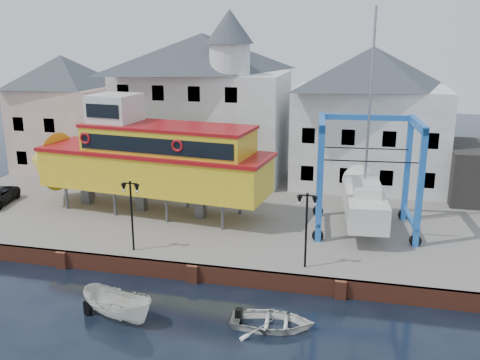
# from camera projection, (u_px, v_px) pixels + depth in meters

# --- Properties ---
(ground) EXTENTS (140.00, 140.00, 0.00)m
(ground) POSITION_uv_depth(u_px,v_px,m) (193.00, 282.00, 29.44)
(ground) COLOR black
(ground) RESTS_ON ground
(hardstanding) EXTENTS (44.00, 22.00, 1.00)m
(hardstanding) POSITION_uv_depth(u_px,v_px,m) (239.00, 211.00, 39.61)
(hardstanding) COLOR slate
(hardstanding) RESTS_ON ground
(quay_wall) EXTENTS (44.00, 0.47, 1.00)m
(quay_wall) POSITION_uv_depth(u_px,v_px,m) (193.00, 273.00, 29.40)
(quay_wall) COLOR brown
(quay_wall) RESTS_ON ground
(building_pink) EXTENTS (8.00, 7.00, 10.30)m
(building_pink) POSITION_uv_depth(u_px,v_px,m) (65.00, 113.00, 48.67)
(building_pink) COLOR tan
(building_pink) RESTS_ON hardstanding
(building_white_main) EXTENTS (14.00, 8.30, 14.00)m
(building_white_main) POSITION_uv_depth(u_px,v_px,m) (204.00, 104.00, 45.79)
(building_white_main) COLOR silver
(building_white_main) RESTS_ON hardstanding
(building_white_right) EXTENTS (12.00, 8.00, 11.20)m
(building_white_right) POSITION_uv_depth(u_px,v_px,m) (370.00, 117.00, 43.47)
(building_white_right) COLOR silver
(building_white_right) RESTS_ON hardstanding
(lamp_post_left) EXTENTS (1.12, 0.32, 4.20)m
(lamp_post_left) POSITION_uv_depth(u_px,v_px,m) (131.00, 198.00, 30.34)
(lamp_post_left) COLOR black
(lamp_post_left) RESTS_ON hardstanding
(lamp_post_right) EXTENTS (1.12, 0.32, 4.20)m
(lamp_post_right) POSITION_uv_depth(u_px,v_px,m) (307.00, 211.00, 28.11)
(lamp_post_right) COLOR black
(lamp_post_right) RESTS_ON hardstanding
(tour_boat) EXTENTS (19.14, 6.62, 8.16)m
(tour_boat) POSITION_uv_depth(u_px,v_px,m) (140.00, 158.00, 37.14)
(tour_boat) COLOR #59595E
(tour_boat) RESTS_ON hardstanding
(travel_lift) EXTENTS (6.87, 9.30, 13.78)m
(travel_lift) POSITION_uv_depth(u_px,v_px,m) (364.00, 192.00, 34.57)
(travel_lift) COLOR blue
(travel_lift) RESTS_ON hardstanding
(motorboat_a) EXTENTS (4.40, 2.73, 1.59)m
(motorboat_a) POSITION_uv_depth(u_px,v_px,m) (119.00, 318.00, 25.71)
(motorboat_a) COLOR silver
(motorboat_a) RESTS_ON ground
(motorboat_b) EXTENTS (4.18, 3.16, 0.82)m
(motorboat_b) POSITION_uv_depth(u_px,v_px,m) (272.00, 327.00, 24.91)
(motorboat_b) COLOR silver
(motorboat_b) RESTS_ON ground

